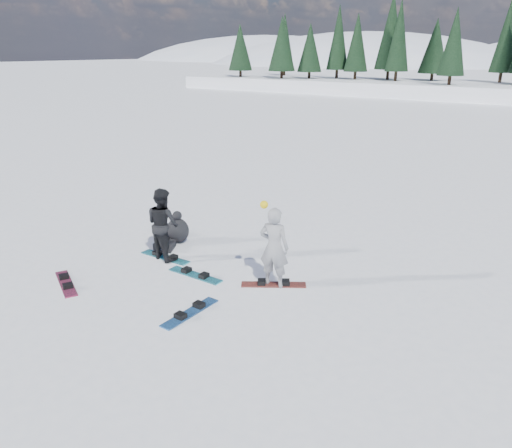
{
  "coord_description": "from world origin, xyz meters",
  "views": [
    {
      "loc": [
        5.1,
        -7.09,
        5.19
      ],
      "look_at": [
        -1.49,
        2.48,
        1.1
      ],
      "focal_mm": 35.0,
      "sensor_mm": 36.0,
      "label": 1
    }
  ],
  "objects_px": {
    "snowboarder_man": "(163,224)",
    "seated_rider": "(176,231)",
    "snowboard_loose_b": "(66,283)",
    "snowboard_loose_a": "(190,313)",
    "gear_bag": "(165,231)",
    "snowboard_loose_c": "(195,275)",
    "snowboarder_woman": "(274,247)"
  },
  "relations": [
    {
      "from": "snowboarder_man",
      "to": "seated_rider",
      "type": "bearing_deg",
      "value": -54.2
    },
    {
      "from": "snowboarder_man",
      "to": "seated_rider",
      "type": "xyz_separation_m",
      "value": [
        -0.47,
        0.96,
        -0.59
      ]
    },
    {
      "from": "snowboard_loose_b",
      "to": "snowboard_loose_a",
      "type": "bearing_deg",
      "value": 37.3
    },
    {
      "from": "gear_bag",
      "to": "snowboard_loose_c",
      "type": "xyz_separation_m",
      "value": [
        2.55,
        -1.61,
        -0.14
      ]
    },
    {
      "from": "seated_rider",
      "to": "snowboard_loose_b",
      "type": "xyz_separation_m",
      "value": [
        -0.33,
        -3.4,
        -0.34
      ]
    },
    {
      "from": "gear_bag",
      "to": "snowboard_loose_b",
      "type": "height_order",
      "value": "gear_bag"
    },
    {
      "from": "seated_rider",
      "to": "gear_bag",
      "type": "distance_m",
      "value": 0.78
    },
    {
      "from": "snowboarder_woman",
      "to": "snowboard_loose_c",
      "type": "relative_size",
      "value": 1.36
    },
    {
      "from": "snowboarder_man",
      "to": "snowboard_loose_a",
      "type": "height_order",
      "value": "snowboarder_man"
    },
    {
      "from": "snowboarder_woman",
      "to": "seated_rider",
      "type": "xyz_separation_m",
      "value": [
        -3.69,
        0.71,
        -0.6
      ]
    },
    {
      "from": "seated_rider",
      "to": "snowboard_loose_c",
      "type": "relative_size",
      "value": 0.8
    },
    {
      "from": "snowboard_loose_b",
      "to": "snowboard_loose_c",
      "type": "relative_size",
      "value": 1.0
    },
    {
      "from": "snowboard_loose_a",
      "to": "gear_bag",
      "type": "bearing_deg",
      "value": 51.32
    },
    {
      "from": "snowboard_loose_c",
      "to": "snowboard_loose_a",
      "type": "bearing_deg",
      "value": -52.18
    },
    {
      "from": "seated_rider",
      "to": "snowboard_loose_b",
      "type": "distance_m",
      "value": 3.44
    },
    {
      "from": "seated_rider",
      "to": "snowboarder_woman",
      "type": "bearing_deg",
      "value": -31.59
    },
    {
      "from": "snowboarder_man",
      "to": "gear_bag",
      "type": "height_order",
      "value": "snowboarder_man"
    },
    {
      "from": "snowboarder_man",
      "to": "snowboard_loose_c",
      "type": "height_order",
      "value": "snowboarder_man"
    },
    {
      "from": "snowboarder_man",
      "to": "gear_bag",
      "type": "bearing_deg",
      "value": -36.49
    },
    {
      "from": "gear_bag",
      "to": "snowboard_loose_b",
      "type": "relative_size",
      "value": 0.3
    },
    {
      "from": "snowboarder_man",
      "to": "snowboard_loose_b",
      "type": "relative_size",
      "value": 1.26
    },
    {
      "from": "snowboarder_man",
      "to": "snowboard_loose_a",
      "type": "bearing_deg",
      "value": 153.49
    },
    {
      "from": "snowboarder_woman",
      "to": "snowboarder_man",
      "type": "relative_size",
      "value": 1.09
    },
    {
      "from": "snowboarder_man",
      "to": "snowboard_loose_c",
      "type": "bearing_deg",
      "value": 174.04
    },
    {
      "from": "gear_bag",
      "to": "snowboard_loose_b",
      "type": "xyz_separation_m",
      "value": [
        0.37,
        -3.66,
        -0.14
      ]
    },
    {
      "from": "snowboarder_woman",
      "to": "gear_bag",
      "type": "distance_m",
      "value": 4.57
    },
    {
      "from": "snowboard_loose_c",
      "to": "snowboard_loose_a",
      "type": "distance_m",
      "value": 1.83
    },
    {
      "from": "seated_rider",
      "to": "snowboard_loose_b",
      "type": "height_order",
      "value": "seated_rider"
    },
    {
      "from": "snowboard_loose_b",
      "to": "snowboard_loose_a",
      "type": "relative_size",
      "value": 1.0
    },
    {
      "from": "snowboard_loose_c",
      "to": "snowboarder_man",
      "type": "bearing_deg",
      "value": 164.34
    },
    {
      "from": "snowboarder_woman",
      "to": "snowboard_loose_b",
      "type": "relative_size",
      "value": 1.36
    },
    {
      "from": "snowboarder_man",
      "to": "snowboard_loose_a",
      "type": "distance_m",
      "value": 3.24
    }
  ]
}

